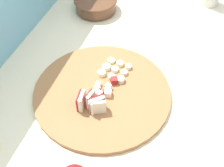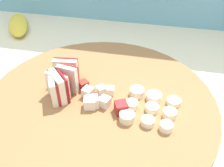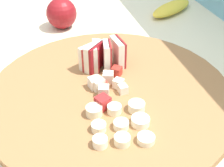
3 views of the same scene
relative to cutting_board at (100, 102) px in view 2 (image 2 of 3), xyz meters
The scene contains 6 objects.
tile_backsplash 0.49m from the cutting_board, 73.72° to the left, with size 2.40×0.04×1.41m, color #6BADC6.
cutting_board is the anchor object (origin of this frame).
apple_wedge_fan 0.08m from the cutting_board, behind, with size 0.06×0.09×0.06m.
apple_dice_pile 0.02m from the cutting_board, 82.76° to the right, with size 0.11×0.08×0.02m.
banana_slice_rows 0.10m from the cutting_board, ahead, with size 0.11×0.10×0.02m.
banana_peel 0.43m from the cutting_board, 139.77° to the left, with size 0.16×0.06×0.03m, color gold.
Camera 2 is at (-0.02, -0.30, 1.26)m, focal length 38.65 mm.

